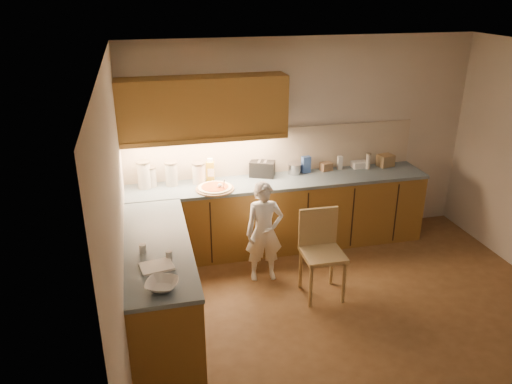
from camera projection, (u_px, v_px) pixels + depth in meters
room at (375, 164)px, 4.44m from camera, size 4.54×4.50×2.62m
l_counter at (245, 234)px, 5.83m from camera, size 3.77×2.62×0.92m
backsplash at (274, 151)px, 6.32m from camera, size 3.75×0.02×0.58m
upper_cabinets at (203, 107)px, 5.74m from camera, size 1.95×0.36×0.73m
pizza_on_board at (215, 188)px, 5.87m from camera, size 0.46×0.46×0.18m
child at (264, 232)px, 5.59m from camera, size 0.45×0.31×1.18m
wooden_chair at (321, 247)px, 5.35m from camera, size 0.44×0.44×0.96m
mixing_bowl at (162, 285)px, 3.96m from camera, size 0.33×0.33×0.06m
canister_a at (144, 175)px, 5.87m from camera, size 0.17×0.17×0.33m
canister_b at (151, 177)px, 5.93m from camera, size 0.14×0.14×0.25m
canister_c at (171, 174)px, 5.96m from camera, size 0.16×0.16×0.30m
canister_d at (199, 173)px, 6.02m from camera, size 0.16×0.16×0.26m
oil_jug at (210, 171)px, 6.08m from camera, size 0.11×0.09×0.29m
toaster at (262, 169)px, 6.25m from camera, size 0.35×0.28×0.20m
steel_pot at (294, 169)px, 6.35m from camera, size 0.18×0.18×0.14m
blue_box at (306, 164)px, 6.38m from camera, size 0.12×0.09×0.21m
card_box_a at (326, 166)px, 6.47m from camera, size 0.17×0.13×0.10m
white_bottle at (340, 163)px, 6.50m from camera, size 0.06×0.06×0.18m
flat_pack at (360, 164)px, 6.58m from camera, size 0.20×0.14×0.08m
tall_jar at (368, 161)px, 6.51m from camera, size 0.07×0.07×0.21m
card_box_b at (386, 160)px, 6.62m from camera, size 0.23×0.20×0.15m
dough_cloth at (157, 266)px, 4.26m from camera, size 0.31×0.26×0.02m
spice_jar_a at (143, 249)px, 4.48m from camera, size 0.07×0.07×0.09m
spice_jar_b at (169, 255)px, 4.38m from camera, size 0.07×0.07×0.08m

